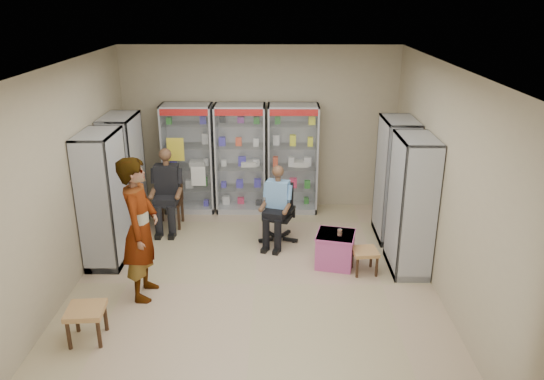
{
  "coord_description": "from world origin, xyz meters",
  "views": [
    {
      "loc": [
        0.31,
        -6.51,
        3.83
      ],
      "look_at": [
        0.24,
        0.7,
        1.15
      ],
      "focal_mm": 35.0,
      "sensor_mm": 36.0,
      "label": 1
    }
  ],
  "objects_px": {
    "cabinet_back_left": "(189,159)",
    "cabinet_back_right": "(293,159)",
    "wooden_chair": "(169,200)",
    "cabinet_back_mid": "(241,159)",
    "woven_stool_b": "(87,324)",
    "pink_trunk": "(335,249)",
    "woven_stool_a": "(364,261)",
    "cabinet_right_far": "(395,180)",
    "cabinet_left_far": "(124,175)",
    "standing_man": "(140,229)",
    "cabinet_right_near": "(411,205)",
    "seated_shopkeeper": "(278,207)",
    "cabinet_left_near": "(104,199)",
    "office_chair": "(278,213)"
  },
  "relations": [
    {
      "from": "cabinet_right_far",
      "to": "cabinet_back_right",
      "type": "bearing_deg",
      "value": 55.27
    },
    {
      "from": "woven_stool_b",
      "to": "cabinet_right_near",
      "type": "bearing_deg",
      "value": 23.33
    },
    {
      "from": "cabinet_right_far",
      "to": "cabinet_left_far",
      "type": "xyz_separation_m",
      "value": [
        -4.46,
        0.2,
        0.0
      ]
    },
    {
      "from": "woven_stool_b",
      "to": "standing_man",
      "type": "height_order",
      "value": "standing_man"
    },
    {
      "from": "wooden_chair",
      "to": "cabinet_left_near",
      "type": "bearing_deg",
      "value": -117.61
    },
    {
      "from": "cabinet_left_far",
      "to": "cabinet_left_near",
      "type": "distance_m",
      "value": 1.1
    },
    {
      "from": "wooden_chair",
      "to": "cabinet_back_mid",
      "type": "bearing_deg",
      "value": 31.31
    },
    {
      "from": "cabinet_right_far",
      "to": "cabinet_left_far",
      "type": "height_order",
      "value": "same"
    },
    {
      "from": "cabinet_back_right",
      "to": "cabinet_left_far",
      "type": "xyz_separation_m",
      "value": [
        -2.83,
        -0.93,
        0.0
      ]
    },
    {
      "from": "cabinet_right_near",
      "to": "seated_shopkeeper",
      "type": "bearing_deg",
      "value": 65.5
    },
    {
      "from": "pink_trunk",
      "to": "woven_stool_a",
      "type": "distance_m",
      "value": 0.47
    },
    {
      "from": "cabinet_back_left",
      "to": "woven_stool_b",
      "type": "bearing_deg",
      "value": -98.51
    },
    {
      "from": "woven_stool_a",
      "to": "woven_stool_b",
      "type": "bearing_deg",
      "value": -154.81
    },
    {
      "from": "woven_stool_a",
      "to": "standing_man",
      "type": "relative_size",
      "value": 0.18
    },
    {
      "from": "cabinet_left_near",
      "to": "pink_trunk",
      "type": "bearing_deg",
      "value": 87.99
    },
    {
      "from": "cabinet_back_left",
      "to": "pink_trunk",
      "type": "bearing_deg",
      "value": -40.89
    },
    {
      "from": "cabinet_left_far",
      "to": "woven_stool_b",
      "type": "relative_size",
      "value": 4.73
    },
    {
      "from": "cabinet_back_left",
      "to": "cabinet_right_far",
      "type": "relative_size",
      "value": 1.0
    },
    {
      "from": "cabinet_right_near",
      "to": "cabinet_back_mid",
      "type": "bearing_deg",
      "value": 49.16
    },
    {
      "from": "cabinet_back_left",
      "to": "cabinet_right_far",
      "type": "height_order",
      "value": "same"
    },
    {
      "from": "cabinet_back_mid",
      "to": "cabinet_right_far",
      "type": "relative_size",
      "value": 1.0
    },
    {
      "from": "pink_trunk",
      "to": "standing_man",
      "type": "xyz_separation_m",
      "value": [
        -2.64,
        -0.85,
        0.72
      ]
    },
    {
      "from": "cabinet_left_far",
      "to": "standing_man",
      "type": "height_order",
      "value": "cabinet_left_far"
    },
    {
      "from": "standing_man",
      "to": "seated_shopkeeper",
      "type": "bearing_deg",
      "value": -46.92
    },
    {
      "from": "cabinet_left_near",
      "to": "seated_shopkeeper",
      "type": "bearing_deg",
      "value": 104.51
    },
    {
      "from": "cabinet_back_right",
      "to": "cabinet_left_far",
      "type": "height_order",
      "value": "same"
    },
    {
      "from": "cabinet_back_left",
      "to": "pink_trunk",
      "type": "xyz_separation_m",
      "value": [
        2.48,
        -2.15,
        -0.75
      ]
    },
    {
      "from": "cabinet_back_right",
      "to": "wooden_chair",
      "type": "bearing_deg",
      "value": -161.25
    },
    {
      "from": "cabinet_back_right",
      "to": "standing_man",
      "type": "distance_m",
      "value": 3.64
    },
    {
      "from": "cabinet_left_far",
      "to": "wooden_chair",
      "type": "distance_m",
      "value": 0.89
    },
    {
      "from": "cabinet_back_right",
      "to": "seated_shopkeeper",
      "type": "xyz_separation_m",
      "value": [
        -0.27,
        -1.37,
        -0.38
      ]
    },
    {
      "from": "cabinet_back_left",
      "to": "cabinet_back_right",
      "type": "distance_m",
      "value": 1.9
    },
    {
      "from": "cabinet_back_mid",
      "to": "cabinet_right_far",
      "type": "height_order",
      "value": "same"
    },
    {
      "from": "cabinet_back_left",
      "to": "seated_shopkeeper",
      "type": "height_order",
      "value": "cabinet_back_left"
    },
    {
      "from": "cabinet_back_left",
      "to": "cabinet_back_right",
      "type": "bearing_deg",
      "value": 0.0
    },
    {
      "from": "cabinet_back_left",
      "to": "cabinet_back_right",
      "type": "xyz_separation_m",
      "value": [
        1.9,
        0.0,
        0.0
      ]
    },
    {
      "from": "cabinet_back_mid",
      "to": "seated_shopkeeper",
      "type": "distance_m",
      "value": 1.58
    },
    {
      "from": "cabinet_back_right",
      "to": "cabinet_right_near",
      "type": "distance_m",
      "value": 2.76
    },
    {
      "from": "pink_trunk",
      "to": "cabinet_back_left",
      "type": "bearing_deg",
      "value": 139.11
    },
    {
      "from": "cabinet_back_mid",
      "to": "woven_stool_b",
      "type": "distance_m",
      "value": 4.37
    },
    {
      "from": "wooden_chair",
      "to": "seated_shopkeeper",
      "type": "bearing_deg",
      "value": -18.65
    },
    {
      "from": "cabinet_left_far",
      "to": "woven_stool_b",
      "type": "height_order",
      "value": "cabinet_left_far"
    },
    {
      "from": "wooden_chair",
      "to": "pink_trunk",
      "type": "bearing_deg",
      "value": -27.45
    },
    {
      "from": "cabinet_back_left",
      "to": "cabinet_back_right",
      "type": "relative_size",
      "value": 1.0
    },
    {
      "from": "office_chair",
      "to": "woven_stool_a",
      "type": "bearing_deg",
      "value": -22.92
    },
    {
      "from": "woven_stool_b",
      "to": "cabinet_back_left",
      "type": "bearing_deg",
      "value": 81.49
    },
    {
      "from": "cabinet_right_far",
      "to": "cabinet_left_near",
      "type": "xyz_separation_m",
      "value": [
        -4.46,
        -0.9,
        0.0
      ]
    },
    {
      "from": "seated_shopkeeper",
      "to": "pink_trunk",
      "type": "relative_size",
      "value": 2.34
    },
    {
      "from": "cabinet_right_far",
      "to": "seated_shopkeeper",
      "type": "height_order",
      "value": "cabinet_right_far"
    },
    {
      "from": "cabinet_left_near",
      "to": "standing_man",
      "type": "xyz_separation_m",
      "value": [
        0.77,
        -0.97,
        -0.03
      ]
    }
  ]
}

